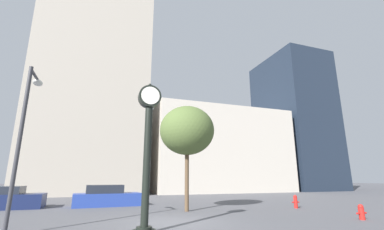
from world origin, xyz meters
The scene contains 11 objects.
ground_plane centered at (0.00, 0.00, 0.00)m, with size 200.00×200.00×0.00m, color #515156.
building_tall_tower centered at (-4.80, 24.00, 17.44)m, with size 13.26×12.00×34.88m.
building_storefront_row centered at (12.86, 24.00, 5.68)m, with size 19.18×12.00×11.35m.
building_glass_modern centered at (27.89, 24.00, 11.28)m, with size 8.90×12.00×22.56m.
street_clock centered at (-1.54, -1.87, 3.01)m, with size 0.84×0.80×5.34m.
car_navy centered at (-8.63, 8.12, 0.57)m, with size 4.58×2.01×1.34m.
car_blue centered at (-2.54, 7.87, 0.58)m, with size 4.40×2.03×1.38m.
fire_hydrant_near centered at (8.62, 2.62, 0.41)m, with size 0.51×0.22×0.80m.
fire_hydrant_far centered at (8.17, -2.12, 0.34)m, with size 0.56×0.24×0.67m.
street_lamp_left centered at (-5.84, -0.37, 3.95)m, with size 0.36×1.57×5.87m.
bare_tree centered at (1.68, 3.37, 4.61)m, with size 3.28×3.28×6.10m.
Camera 1 is at (-3.09, -11.16, 1.79)m, focal length 24.00 mm.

